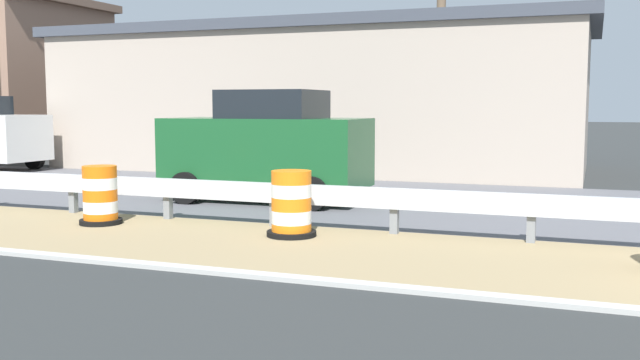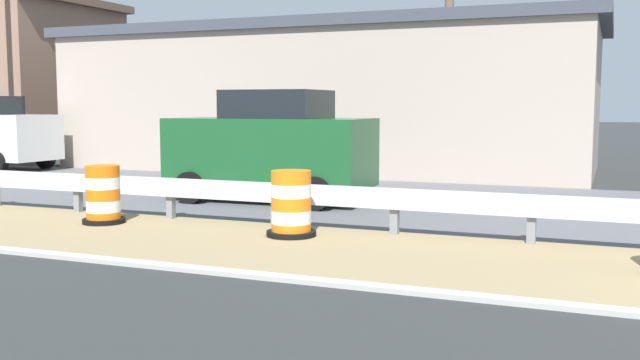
# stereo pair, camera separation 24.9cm
# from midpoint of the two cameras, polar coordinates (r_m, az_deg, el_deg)

# --- Properties ---
(guardrail_median) EXTENTS (0.18, 44.18, 0.71)m
(guardrail_median) POSITION_cam_midpoint_polar(r_m,az_deg,el_deg) (10.50, 21.22, -2.31)
(guardrail_median) COLOR silver
(guardrail_median) RESTS_ON ground
(traffic_barrel_close) EXTENTS (0.75, 0.75, 0.99)m
(traffic_barrel_close) POSITION_cam_midpoint_polar(r_m,az_deg,el_deg) (10.74, -2.94, -2.15)
(traffic_barrel_close) COLOR orange
(traffic_barrel_close) RESTS_ON ground
(traffic_barrel_mid) EXTENTS (0.69, 0.69, 0.96)m
(traffic_barrel_mid) POSITION_cam_midpoint_polar(r_m,az_deg,el_deg) (12.40, -17.57, -1.37)
(traffic_barrel_mid) COLOR orange
(traffic_barrel_mid) RESTS_ON ground
(car_lead_far_lane) EXTENTS (2.08, 4.08, 2.25)m
(car_lead_far_lane) POSITION_cam_midpoint_polar(r_m,az_deg,el_deg) (14.60, -4.69, 2.67)
(car_lead_far_lane) COLOR #195128
(car_lead_far_lane) RESTS_ON ground
(roadside_shop_near) EXTENTS (6.98, 16.30, 4.32)m
(roadside_shop_near) POSITION_cam_midpoint_polar(r_m,az_deg,el_deg) (22.69, -0.17, 6.52)
(roadside_shop_near) COLOR #AD9E8E
(roadside_shop_near) RESTS_ON ground
(utility_pole_near) EXTENTS (0.24, 1.80, 7.81)m
(utility_pole_near) POSITION_cam_midpoint_polar(r_m,az_deg,el_deg) (19.78, 9.20, 12.01)
(utility_pole_near) COLOR brown
(utility_pole_near) RESTS_ON ground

